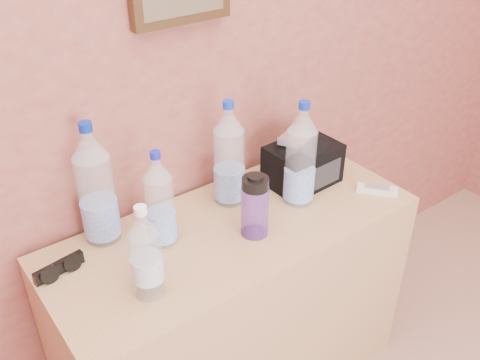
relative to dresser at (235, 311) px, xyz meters
name	(u,v)px	position (x,y,z in m)	size (l,w,h in m)	color
dresser	(235,311)	(0.00, 0.00, 0.00)	(1.15, 0.48, 0.72)	tan
pet_large_a	(160,203)	(-0.21, 0.07, 0.49)	(0.08, 0.08, 0.30)	white
pet_large_b	(96,190)	(-0.34, 0.18, 0.52)	(0.10, 0.10, 0.37)	white
pet_large_c	(229,159)	(0.07, 0.12, 0.51)	(0.09, 0.09, 0.35)	silver
pet_large_d	(301,159)	(0.25, -0.01, 0.51)	(0.09, 0.09, 0.35)	white
pet_small	(146,257)	(-0.34, -0.10, 0.48)	(0.08, 0.08, 0.27)	white
nalgene_bottle	(255,206)	(0.03, -0.06, 0.46)	(0.08, 0.08, 0.20)	#6534AA
sunglasses	(59,268)	(-0.50, 0.11, 0.38)	(0.14, 0.05, 0.04)	black
ac_remote	(377,190)	(0.49, -0.13, 0.37)	(0.13, 0.04, 0.02)	white
toiletry_bag	(303,162)	(0.33, 0.06, 0.44)	(0.23, 0.17, 0.16)	black
foil_packet	(297,138)	(0.31, 0.08, 0.53)	(0.11, 0.09, 0.02)	silver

